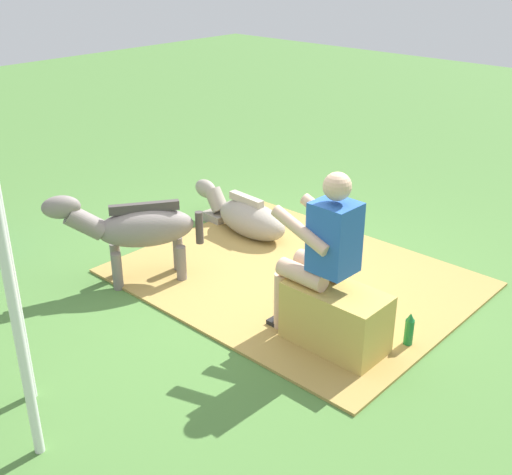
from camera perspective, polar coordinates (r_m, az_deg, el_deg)
ground_plane at (r=5.78m, az=0.44°, el=-4.03°), size 24.00×24.00×0.00m
hay_patch at (r=5.85m, az=3.41°, el=-3.54°), size 2.95×2.37×0.02m
hay_bale at (r=4.83m, az=7.04°, el=-7.14°), size 0.76×0.40×0.49m
person_seated at (r=4.67m, az=5.74°, el=-1.03°), size 0.67×0.42×1.37m
pony_standing at (r=5.68m, az=-10.63°, el=0.80°), size 0.89×1.18×0.87m
pony_lying at (r=6.67m, az=-0.96°, el=1.89°), size 1.35×0.46×0.42m
soda_bottle at (r=4.99m, az=13.39°, el=-8.00°), size 0.07×0.07×0.29m
tent_pole_left at (r=3.64m, az=-20.94°, el=-4.00°), size 0.06×0.06×2.26m
tent_pole_mid at (r=4.14m, az=-21.29°, el=-0.53°), size 0.06×0.06×2.26m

